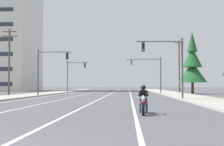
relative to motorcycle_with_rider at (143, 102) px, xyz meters
name	(u,v)px	position (x,y,z in m)	size (l,w,h in m)	color
lane_stripe_center	(111,94)	(-3.74, 35.52, -0.58)	(0.16, 100.00, 0.01)	beige
lane_stripe_left	(88,94)	(-7.50, 35.52, -0.58)	(0.16, 100.00, 0.01)	beige
lane_stripe_right	(130,94)	(-0.43, 35.52, -0.58)	(0.16, 100.00, 0.01)	beige
lane_stripe_far_left	(66,94)	(-11.23, 35.52, -0.58)	(0.16, 100.00, 0.01)	beige
sidewalk_kerb_right	(177,94)	(6.47, 30.52, -0.52)	(4.40, 110.00, 0.14)	#ADA89E
sidewalk_kerb_left	(39,94)	(-14.48, 30.52, -0.52)	(4.40, 110.00, 0.14)	#ADA89E
motorcycle_with_rider	(143,102)	(0.00, 0.00, 0.00)	(0.70, 2.19, 1.46)	black
traffic_signal_near_right	(169,59)	(3.32, 15.25, 3.50)	(4.68, 0.46, 6.20)	#47474C
traffic_signal_near_left	(48,65)	(-11.43, 24.41, 3.50)	(4.67, 0.39, 6.20)	#47474C
traffic_signal_mid_right	(150,69)	(3.02, 36.74, 3.57)	(5.91, 0.43, 6.20)	#47474C
traffic_signal_mid_left	(73,72)	(-11.50, 43.37, 3.46)	(4.14, 0.37, 6.20)	#47474C
utility_pole_left_near	(9,59)	(-18.26, 28.32, 4.66)	(2.36, 0.26, 9.74)	brown
utility_pole_right_far	(179,66)	(9.28, 45.11, 4.71)	(1.95, 0.26, 10.20)	#4C3828
conifer_tree_right_verge_far	(192,65)	(9.73, 34.98, 4.13)	(4.67, 4.67, 10.28)	#423023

